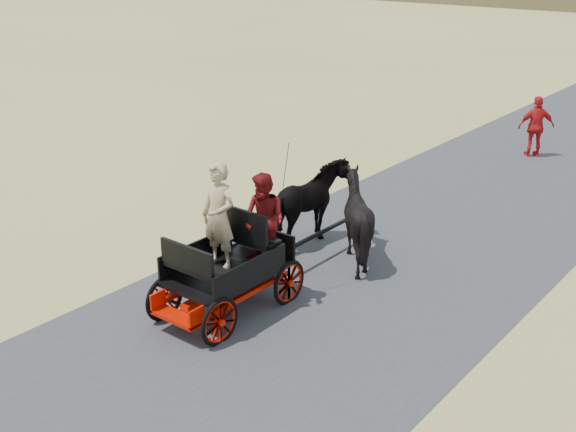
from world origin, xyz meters
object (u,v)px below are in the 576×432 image
Objects in this scene: horse_right at (357,219)px; horse_left at (310,206)px; carriage at (228,290)px; pedestrian at (536,127)px.

horse_left is at bearing 0.00° from horse_right.
carriage is at bearing 79.61° from horse_right.
carriage is 3.09m from horse_left.
carriage is 1.41× the size of horse_right.
horse_left is 1.18× the size of horse_right.
pedestrian is at bearing 87.15° from carriage.
horse_left is 1.10m from horse_right.
horse_right reaches higher than carriage.
pedestrian reaches higher than horse_left.
horse_right is at bearing 79.61° from carriage.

